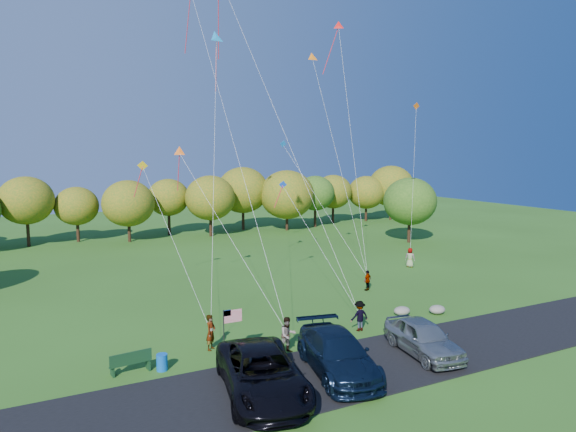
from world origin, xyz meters
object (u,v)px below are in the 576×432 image
minivan_dark (262,373)px  park_bench (131,362)px  flyer_b (288,335)px  flyer_c (360,316)px  flyer_a (211,332)px  minivan_navy (337,354)px  trash_barrel (162,362)px  flyer_e (410,258)px  flyer_d (368,280)px  minivan_silver (423,337)px

minivan_dark → park_bench: 6.65m
minivan_dark → flyer_b: (3.11, 3.76, -0.08)m
flyer_c → park_bench: bearing=1.6°
flyer_a → minivan_navy: bearing=-98.5°
trash_barrel → minivan_dark: bearing=-54.5°
flyer_c → flyer_e: size_ratio=1.01×
flyer_d → flyer_e: 9.32m
minivan_navy → flyer_d: bearing=60.6°
minivan_navy → flyer_b: 3.46m
flyer_c → flyer_a: bearing=-5.9°
flyer_a → park_bench: 4.46m
minivan_dark → flyer_d: 18.18m
minivan_navy → minivan_dark: bearing=-162.6°
park_bench → flyer_b: bearing=-13.9°
minivan_silver → flyer_a: bearing=157.2°
flyer_c → flyer_d: (5.54, 6.97, -0.11)m
flyer_c → minivan_dark: bearing=31.6°
minivan_silver → flyer_e: minivan_silver is taller
minivan_navy → park_bench: 9.67m
park_bench → flyer_d: bearing=14.4°
flyer_b → park_bench: (-7.71, 1.02, -0.36)m
minivan_silver → flyer_a: flyer_a is taller
flyer_e → flyer_d: bearing=80.1°
minivan_silver → flyer_c: 4.56m
flyer_b → flyer_c: size_ratio=1.06×
trash_barrel → minivan_navy: bearing=-29.4°
minivan_dark → minivan_navy: 4.05m
flyer_c → trash_barrel: (-11.51, -0.32, -0.49)m
minivan_dark → flyer_c: minivan_dark is taller
minivan_dark → flyer_c: bearing=41.5°
flyer_c → flyer_b: bearing=13.0°
flyer_b → park_bench: size_ratio=0.96×
flyer_c → flyer_d: bearing=-127.0°
flyer_e → minivan_silver: bearing=101.2°
minivan_silver → flyer_a: 10.96m
minivan_dark → flyer_d: bearing=51.8°
minivan_dark → trash_barrel: minivan_dark is taller
park_bench → trash_barrel: park_bench is taller
flyer_b → trash_barrel: 6.39m
flyer_a → park_bench: (-4.29, -1.16, -0.37)m
trash_barrel → minivan_silver: bearing=-18.7°
flyer_b → flyer_e: size_ratio=1.08×
flyer_a → trash_barrel: bearing=159.7°
minivan_navy → park_bench: size_ratio=3.25×
flyer_a → flyer_c: bearing=-54.0°
minivan_silver → trash_barrel: bearing=169.2°
minivan_silver → flyer_d: (4.73, 11.45, -0.17)m
flyer_a → flyer_e: flyer_a is taller
minivan_silver → flyer_d: bearing=75.5°
minivan_silver → park_bench: minivan_silver is taller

